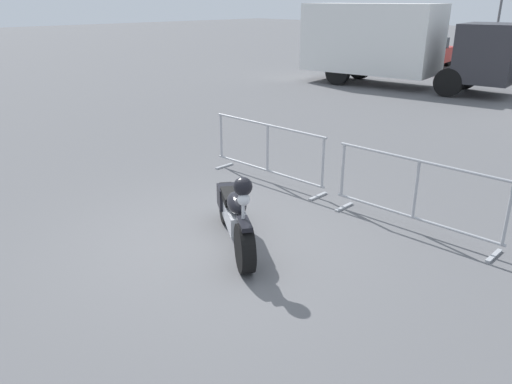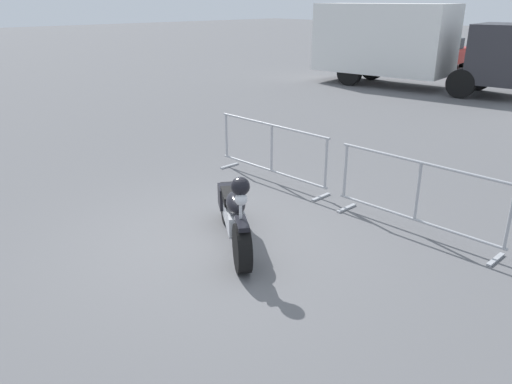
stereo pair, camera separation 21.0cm
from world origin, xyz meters
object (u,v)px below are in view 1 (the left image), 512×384
(motorcycle, at_px, (235,213))
(crowd_barrier_near, at_px, (267,152))
(parked_car_silver, at_px, (365,49))
(parked_car_tan, at_px, (488,59))
(box_truck, at_px, (394,42))
(parked_car_red, at_px, (426,53))
(crowd_barrier_far, at_px, (415,194))

(motorcycle, xyz_separation_m, crowd_barrier_near, (-1.47, 2.12, 0.11))
(parked_car_silver, distance_m, parked_car_tan, 6.22)
(box_truck, xyz_separation_m, parked_car_tan, (1.39, 5.59, -0.95))
(motorcycle, relative_size, parked_car_red, 0.43)
(motorcycle, xyz_separation_m, box_truck, (-5.69, 13.16, 1.18))
(box_truck, bearing_deg, parked_car_red, 97.48)
(motorcycle, bearing_deg, crowd_barrier_far, 87.98)
(box_truck, height_order, parked_car_tan, box_truck)
(parked_car_silver, bearing_deg, crowd_barrier_near, -160.58)
(box_truck, distance_m, parked_car_red, 6.21)
(crowd_barrier_near, relative_size, parked_car_silver, 0.59)
(parked_car_silver, bearing_deg, box_truck, -147.54)
(motorcycle, bearing_deg, parked_car_red, 143.89)
(motorcycle, relative_size, box_truck, 0.23)
(motorcycle, distance_m, crowd_barrier_near, 2.58)
(crowd_barrier_near, bearing_deg, parked_car_silver, 118.88)
(crowd_barrier_far, xyz_separation_m, box_truck, (-7.16, 11.03, 1.08))
(box_truck, xyz_separation_m, parked_car_red, (-1.72, 5.90, -0.92))
(crowd_barrier_far, bearing_deg, parked_car_tan, 109.15)
(crowd_barrier_far, relative_size, parked_car_red, 0.59)
(crowd_barrier_far, bearing_deg, motorcycle, -124.66)
(parked_car_silver, height_order, parked_car_red, parked_car_silver)
(parked_car_tan, bearing_deg, crowd_barrier_far, -170.31)
(motorcycle, xyz_separation_m, crowd_barrier_far, (1.47, 2.12, 0.11))
(parked_car_silver, bearing_deg, parked_car_red, -89.88)
(crowd_barrier_near, height_order, crowd_barrier_far, same)
(motorcycle, xyz_separation_m, parked_car_red, (-7.41, 19.05, 0.26))
(box_truck, height_order, parked_car_silver, box_truck)
(motorcycle, relative_size, crowd_barrier_near, 0.72)
(crowd_barrier_near, bearing_deg, parked_car_tan, 99.69)
(box_truck, bearing_deg, motorcycle, -75.36)
(crowd_barrier_far, height_order, parked_car_silver, parked_car_silver)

